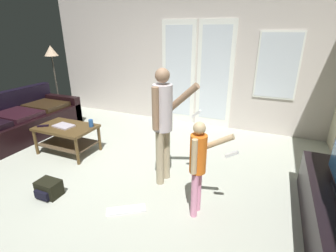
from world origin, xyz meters
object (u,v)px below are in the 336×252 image
Objects in this scene: laptop_closed at (64,126)px; floor_lamp at (52,57)px; leather_couch at (17,123)px; loose_keyboard at (126,210)px; coffee_table at (67,134)px; tv_remote_black at (43,126)px; person_adult at (164,118)px; person_child at (199,161)px; cup_near_edge at (91,123)px; backpack at (49,189)px; tv_stand at (332,214)px.

floor_lamp is at bearing 144.27° from laptop_closed.
loose_keyboard is at bearing -18.16° from leather_couch.
coffee_table is 0.39m from tv_remote_black.
leather_couch is 1.50× the size of person_adult.
loose_keyboard is at bearing -159.30° from person_child.
leather_couch is 1.79m from floor_lamp.
floor_lamp reaches higher than person_child.
cup_near_edge is at bearing 21.88° from coffee_table.
laptop_closed is at bearing -42.26° from floor_lamp.
person_child is (0.59, -0.45, -0.25)m from person_adult.
floor_lamp reaches higher than laptop_closed.
floor_lamp is 5.64× the size of backpack.
floor_lamp is at bearing 161.06° from tv_stand.
loose_keyboard is (1.01, 0.14, -0.09)m from backpack.
person_child reaches higher than tv_stand.
leather_couch is 1.34m from coffee_table.
loose_keyboard is (2.98, -0.98, -0.27)m from leather_couch.
backpack is at bearing -49.69° from laptop_closed.
leather_couch is 1.42× the size of floor_lamp.
tv_remote_black is (-0.31, -0.13, -0.00)m from laptop_closed.
backpack is (-1.76, -0.42, -0.55)m from person_child.
tv_stand is 14.93× the size of cup_near_edge.
person_child is 6.37× the size of tv_remote_black.
cup_near_edge is (0.39, 0.15, 0.19)m from coffee_table.
person_adult is 3.88m from floor_lamp.
person_adult is 1.66m from backpack.
tv_stand is 1.39m from person_child.
leather_couch is 5.05m from tv_stand.
person_adult is at bearing -35.67° from tv_remote_black.
person_child is 4.64m from floor_lamp.
person_adult is (3.13, -0.25, 0.62)m from leather_couch.
coffee_table is 0.58× the size of floor_lamp.
person_child is 1.89m from backpack.
leather_couch reaches higher than coffee_table.
tv_remote_black is at bearing 159.88° from loose_keyboard.
person_adult is 3.44× the size of loose_keyboard.
person_child is at bearing 13.33° from backpack.
person_adult is 1.16m from loose_keyboard.
backpack is at bearing -77.83° from cup_near_edge.
tv_stand reaches higher than loose_keyboard.
loose_keyboard is at bearing -101.51° from person_adult.
leather_couch reaches higher than tv_stand.
person_child reaches higher than tv_remote_black.
backpack is at bearing -167.92° from tv_stand.
floor_lamp is (-5.39, 1.85, 1.12)m from tv_stand.
laptop_closed is 0.45m from cup_near_edge.
cup_near_edge reaches higher than laptop_closed.
coffee_table is at bearing -158.12° from cup_near_edge.
backpack is at bearing -47.11° from floor_lamp.
coffee_table is 0.86× the size of person_child.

